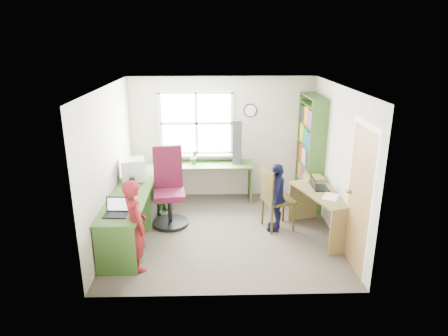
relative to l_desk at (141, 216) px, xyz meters
name	(u,v)px	position (x,y,z in m)	size (l,w,h in m)	color
room	(225,161)	(1.32, 0.38, 0.76)	(3.64, 3.44, 2.44)	#413B33
l_desk	(141,216)	(0.00, 0.00, 0.00)	(2.38, 2.95, 0.75)	#395E25
right_desk	(324,204)	(2.90, 0.17, 0.09)	(0.97, 1.42, 0.75)	olive
bookshelf	(310,154)	(2.96, 1.47, 0.55)	(0.30, 1.02, 2.10)	#395E25
swivel_chair	(169,191)	(0.37, 0.70, 0.12)	(0.71, 0.71, 1.35)	black
wooden_chair	(274,197)	(2.14, 0.43, 0.12)	(0.57, 0.57, 1.07)	#3F3515
crt_monitor	(133,170)	(-0.24, 0.79, 0.49)	(0.47, 0.44, 0.39)	silver
laptop_left	(117,210)	(-0.22, -0.56, 0.35)	(0.34, 0.29, 0.22)	black
laptop_right	(317,185)	(2.82, 0.34, 0.35)	(0.28, 0.33, 0.23)	black
speaker_a	(132,182)	(-0.20, 0.48, 0.38)	(0.09, 0.09, 0.17)	black
speaker_b	(142,170)	(-0.16, 1.12, 0.38)	(0.11, 0.11, 0.18)	black
cd_tower	(237,142)	(1.59, 1.74, 0.72)	(0.19, 0.17, 0.86)	black
game_box	(314,178)	(2.87, 0.74, 0.33)	(0.35, 0.35, 0.06)	red
paper_a	(130,202)	(-0.13, -0.15, 0.30)	(0.33, 0.39, 0.00)	white
paper_b	(331,197)	(2.95, -0.02, 0.30)	(0.35, 0.39, 0.00)	white
potted_plant	(194,157)	(0.76, 1.70, 0.43)	(0.15, 0.12, 0.28)	#2B6D31
person_red	(135,225)	(0.06, -0.75, 0.20)	(0.48, 0.31, 1.31)	maroon
person_green	(168,181)	(0.30, 1.14, 0.16)	(0.60, 0.47, 1.24)	#30752F
person_navy	(277,197)	(2.18, 0.39, 0.13)	(0.68, 0.28, 1.17)	#121539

